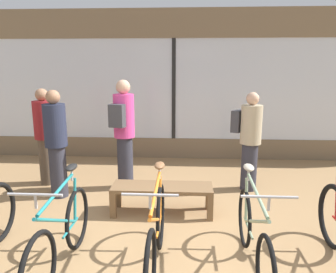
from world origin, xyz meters
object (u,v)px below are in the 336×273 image
object	(u,v)px
bicycle_center	(156,236)
customer_near_bench	(56,142)
customer_mid_floor	(45,135)
bicycle_right	(253,236)
customer_near_rack	(249,138)
bicycle_left	(61,236)
customer_by_window	(124,131)
display_bench	(162,191)

from	to	relation	value
bicycle_center	customer_near_bench	bearing A→B (deg)	132.66
customer_mid_floor	customer_near_bench	size ratio (longest dim) A/B	0.99
customer_mid_floor	customer_near_bench	distance (m)	0.70
bicycle_right	customer_near_rack	distance (m)	2.34
bicycle_right	customer_mid_floor	distance (m)	3.92
customer_mid_floor	customer_near_bench	xyz separation A→B (m)	(0.42, -0.56, 0.01)
bicycle_center	bicycle_right	bearing A→B (deg)	5.45
bicycle_left	customer_near_bench	world-z (taller)	customer_near_bench
bicycle_left	customer_by_window	size ratio (longest dim) A/B	0.93
bicycle_center	customer_by_window	distance (m)	2.47
bicycle_right	display_bench	size ratio (longest dim) A/B	1.23
customer_by_window	customer_near_bench	xyz separation A→B (m)	(-0.98, -0.41, -0.10)
customer_by_window	customer_near_bench	size ratio (longest dim) A/B	1.08
bicycle_center	display_bench	world-z (taller)	bicycle_center
customer_by_window	customer_mid_floor	xyz separation A→B (m)	(-1.40, 0.15, -0.11)
bicycle_right	bicycle_left	bearing A→B (deg)	-176.24
customer_near_bench	bicycle_right	bearing A→B (deg)	-33.47
bicycle_center	bicycle_right	xyz separation A→B (m)	(0.97, 0.09, -0.02)
bicycle_left	customer_near_rack	size ratio (longest dim) A/B	1.03
display_bench	customer_by_window	size ratio (longest dim) A/B	0.77
customer_by_window	customer_near_bench	distance (m)	1.07
customer_near_bench	customer_mid_floor	bearing A→B (deg)	127.21
customer_near_rack	customer_near_bench	size ratio (longest dim) A/B	0.97
bicycle_center	customer_mid_floor	world-z (taller)	customer_mid_floor
bicycle_center	customer_near_rack	distance (m)	2.74
bicycle_center	bicycle_right	distance (m)	0.97
display_bench	customer_near_bench	xyz separation A→B (m)	(-1.68, 0.51, 0.55)
customer_mid_floor	customer_near_bench	bearing A→B (deg)	-52.79
bicycle_left	bicycle_right	bearing A→B (deg)	3.76
display_bench	customer_near_rack	distance (m)	1.77
customer_by_window	customer_mid_floor	size ratio (longest dim) A/B	1.09
bicycle_left	customer_mid_floor	world-z (taller)	customer_mid_floor
bicycle_center	customer_near_bench	world-z (taller)	customer_near_bench
customer_near_rack	customer_near_bench	world-z (taller)	customer_near_bench
bicycle_center	display_bench	size ratio (longest dim) A/B	1.28
bicycle_left	customer_near_rack	xyz separation A→B (m)	(2.26, 2.39, 0.49)
customer_mid_floor	customer_near_rack	bearing A→B (deg)	-1.22
customer_near_bench	customer_near_rack	bearing A→B (deg)	9.08
bicycle_left	display_bench	size ratio (longest dim) A/B	1.21
bicycle_left	customer_by_window	bearing A→B (deg)	84.99
display_bench	customer_by_window	bearing A→B (deg)	127.23
bicycle_center	customer_near_rack	xyz separation A→B (m)	(1.31, 2.36, 0.47)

